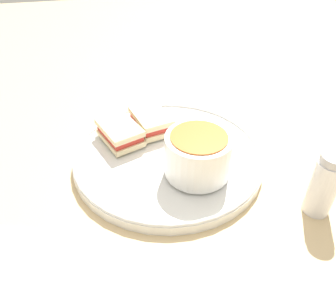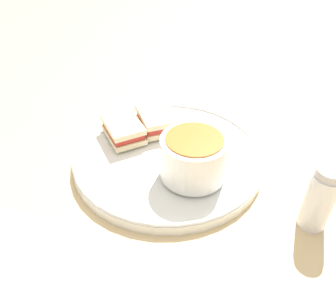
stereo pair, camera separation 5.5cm
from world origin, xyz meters
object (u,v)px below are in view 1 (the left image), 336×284
object	(u,v)px
sandwich_half_near	(151,121)
salt_shaker	(324,185)
spoon	(209,133)
sandwich_half_far	(120,132)
soup_bowl	(198,154)

from	to	relation	value
sandwich_half_near	salt_shaker	xyz separation A→B (m)	(-0.23, -0.20, 0.01)
spoon	sandwich_half_far	xyz separation A→B (m)	(0.02, 0.16, 0.01)
sandwich_half_near	sandwich_half_far	size ratio (longest dim) A/B	0.96
sandwich_half_far	salt_shaker	bearing A→B (deg)	-128.54
soup_bowl	sandwich_half_far	distance (m)	0.16
sandwich_half_far	salt_shaker	world-z (taller)	salt_shaker
soup_bowl	sandwich_half_near	world-z (taller)	soup_bowl
spoon	sandwich_half_far	world-z (taller)	sandwich_half_far
salt_shaker	sandwich_half_far	bearing A→B (deg)	51.46
spoon	salt_shaker	world-z (taller)	salt_shaker
spoon	sandwich_half_far	distance (m)	0.16
soup_bowl	sandwich_half_far	bearing A→B (deg)	44.33
sandwich_half_near	sandwich_half_far	distance (m)	0.07
sandwich_half_near	sandwich_half_far	bearing A→B (deg)	112.66
sandwich_half_near	salt_shaker	size ratio (longest dim) A/B	0.94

